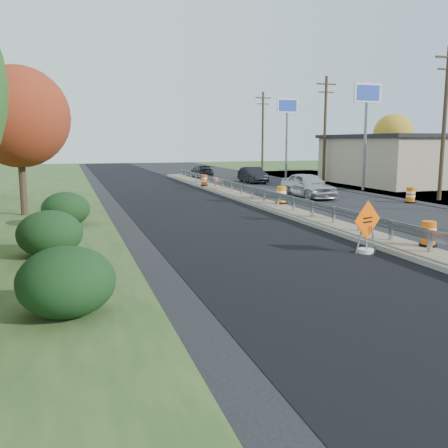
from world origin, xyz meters
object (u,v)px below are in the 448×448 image
object	(u,v)px
barrel_median_far	(204,181)
car_dark_mid	(253,175)
barrel_shoulder_near	(411,195)
barrel_shoulder_far	(251,173)
caution_sign	(366,240)
car_dark_far	(202,171)
barrel_median_near	(429,234)
barrel_median_mid	(281,195)
car_silver	(308,185)

from	to	relation	value
barrel_median_far	car_dark_mid	distance (m)	6.93
barrel_shoulder_near	barrel_shoulder_far	xyz separation A→B (m)	(-1.61, 23.17, 0.00)
caution_sign	car_dark_mid	bearing A→B (deg)	58.33
car_dark_mid	car_dark_far	size ratio (longest dim) A/B	0.98
car_dark_far	caution_sign	bearing A→B (deg)	87.27
caution_sign	barrel_shoulder_far	bearing A→B (deg)	57.11
barrel_median_far	car_dark_far	bearing A→B (deg)	75.71
barrel_median_near	barrel_median_far	xyz separation A→B (m)	(-1.10, 24.46, -0.01)
barrel_shoulder_near	car_dark_mid	xyz separation A→B (m)	(-3.88, 16.74, 0.25)
barrel_median_near	barrel_median_far	world-z (taller)	barrel_median_near
barrel_median_mid	barrel_shoulder_near	distance (m)	8.42
barrel_median_mid	car_dark_mid	world-z (taller)	car_dark_mid
barrel_shoulder_far	barrel_median_far	bearing A→B (deg)	-127.05
barrel_median_mid	car_silver	size ratio (longest dim) A/B	0.20
barrel_shoulder_far	car_dark_mid	xyz separation A→B (m)	(-2.28, -6.44, 0.25)
barrel_shoulder_near	barrel_median_mid	bearing A→B (deg)	178.09
car_silver	car_dark_far	world-z (taller)	car_silver
car_dark_mid	car_dark_far	xyz separation A→B (m)	(-2.41, 8.60, -0.07)
barrel_median_near	barrel_median_far	bearing A→B (deg)	92.58
barrel_median_near	barrel_median_mid	xyz separation A→B (m)	(0.00, 12.03, 0.06)
barrel_shoulder_far	car_dark_far	distance (m)	5.16
barrel_median_far	barrel_shoulder_far	size ratio (longest dim) A/B	0.87
barrel_shoulder_far	caution_sign	bearing A→B (deg)	-104.39
barrel_median_mid	barrel_shoulder_near	world-z (taller)	barrel_median_mid
barrel_median_near	car_silver	distance (m)	16.53
barrel_median_near	car_dark_far	bearing A→B (deg)	86.73
barrel_shoulder_near	car_dark_far	distance (m)	26.11
barrel_median_mid	car_silver	bearing A→B (deg)	47.60
barrel_median_far	barrel_shoulder_far	world-z (taller)	barrel_median_far
barrel_shoulder_far	barrel_median_mid	bearing A→B (deg)	-106.55
caution_sign	barrel_shoulder_near	world-z (taller)	caution_sign
barrel_shoulder_near	car_silver	size ratio (longest dim) A/B	0.20
barrel_median_near	car_silver	world-z (taller)	car_silver
barrel_median_far	barrel_shoulder_near	xyz separation A→B (m)	(9.51, -12.70, -0.17)
car_silver	car_dark_far	bearing A→B (deg)	90.63
barrel_median_far	barrel_median_near	bearing A→B (deg)	-87.42
caution_sign	barrel_median_mid	size ratio (longest dim) A/B	1.83
barrel_median_mid	barrel_median_far	size ratio (longest dim) A/B	1.16
barrel_median_far	car_silver	xyz separation A→B (m)	(4.82, -8.35, 0.20)
barrel_median_near	car_dark_mid	bearing A→B (deg)	80.97
caution_sign	barrel_median_near	xyz separation A→B (m)	(2.01, -0.57, 0.18)
barrel_median_mid	car_dark_far	xyz separation A→B (m)	(2.12, 25.06, -0.06)
caution_sign	barrel_median_near	bearing A→B (deg)	-34.22
barrel_median_far	car_silver	bearing A→B (deg)	-60.02
barrel_shoulder_near	car_dark_mid	bearing A→B (deg)	103.06
caution_sign	barrel_shoulder_near	distance (m)	15.29
caution_sign	car_silver	xyz separation A→B (m)	(5.73, 15.54, 0.37)
caution_sign	car_dark_far	xyz separation A→B (m)	(4.13, 36.52, 0.18)
barrel_shoulder_near	car_dark_mid	distance (m)	17.18
caution_sign	barrel_median_near	distance (m)	2.10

